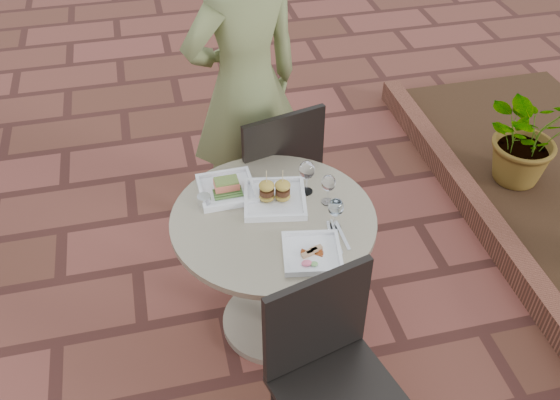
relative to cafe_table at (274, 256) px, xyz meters
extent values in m
plane|color=brown|center=(-0.24, 0.13, -0.48)|extent=(60.00, 60.00, 0.00)
cylinder|color=gray|center=(0.00, 0.00, -0.46)|extent=(0.52, 0.52, 0.04)
cylinder|color=gray|center=(0.00, 0.00, -0.13)|extent=(0.08, 0.08, 0.70)
cylinder|color=tan|center=(0.00, 0.00, 0.23)|extent=(0.90, 0.90, 0.03)
cube|color=black|center=(0.11, 0.66, -0.03)|extent=(0.53, 0.53, 0.03)
cube|color=black|center=(0.16, 0.47, 0.22)|extent=(0.43, 0.13, 0.46)
cylinder|color=black|center=(0.25, 0.89, -0.26)|extent=(0.02, 0.02, 0.44)
cylinder|color=black|center=(-0.12, 0.80, -0.26)|extent=(0.02, 0.02, 0.44)
cylinder|color=black|center=(0.34, 0.52, -0.26)|extent=(0.02, 0.02, 0.44)
cylinder|color=black|center=(-0.03, 0.43, -0.26)|extent=(0.02, 0.02, 0.44)
cube|color=black|center=(0.09, -0.76, -0.03)|extent=(0.54, 0.54, 0.03)
cube|color=black|center=(0.04, -0.56, 0.22)|extent=(0.43, 0.14, 0.46)
cylinder|color=black|center=(0.22, -0.52, -0.26)|extent=(0.02, 0.02, 0.44)
imported|color=#606839|center=(0.04, 0.81, 0.42)|extent=(0.76, 0.61, 1.81)
cube|color=silver|center=(-0.17, 0.22, 0.25)|extent=(0.26, 0.26, 0.01)
cube|color=#E86C52|center=(-0.17, 0.22, 0.29)|extent=(0.11, 0.07, 0.04)
cube|color=#55672E|center=(-0.17, 0.22, 0.31)|extent=(0.11, 0.07, 0.01)
cube|color=silver|center=(0.03, 0.10, 0.25)|extent=(0.32, 0.32, 0.01)
cube|color=silver|center=(0.10, -0.26, 0.25)|extent=(0.27, 0.27, 0.01)
ellipsoid|color=#DF5C7A|center=(0.06, -0.32, 0.27)|extent=(0.04, 0.03, 0.02)
cylinder|color=white|center=(0.24, -0.13, 0.25)|extent=(0.06, 0.06, 0.00)
cylinder|color=white|center=(0.24, -0.13, 0.28)|extent=(0.01, 0.01, 0.07)
ellipsoid|color=white|center=(0.24, -0.13, 0.36)|extent=(0.07, 0.07, 0.08)
cylinder|color=white|center=(0.24, -0.13, 0.36)|extent=(0.05, 0.05, 0.04)
cylinder|color=white|center=(0.18, 0.13, 0.25)|extent=(0.06, 0.06, 0.00)
cylinder|color=white|center=(0.18, 0.13, 0.29)|extent=(0.01, 0.01, 0.07)
ellipsoid|color=white|center=(0.18, 0.13, 0.37)|extent=(0.07, 0.07, 0.09)
cylinder|color=white|center=(0.26, 0.04, 0.25)|extent=(0.05, 0.05, 0.00)
cylinder|color=white|center=(0.26, 0.04, 0.28)|extent=(0.01, 0.01, 0.07)
ellipsoid|color=white|center=(0.26, 0.04, 0.36)|extent=(0.06, 0.06, 0.08)
cylinder|color=silver|center=(-0.28, 0.15, 0.27)|extent=(0.08, 0.08, 0.05)
cube|color=brown|center=(1.36, 0.43, -0.41)|extent=(0.12, 3.00, 0.15)
imported|color=#33662D|center=(1.77, 0.74, -0.10)|extent=(0.60, 0.52, 0.65)
camera|label=1|loc=(-0.43, -1.96, 2.06)|focal=40.00mm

